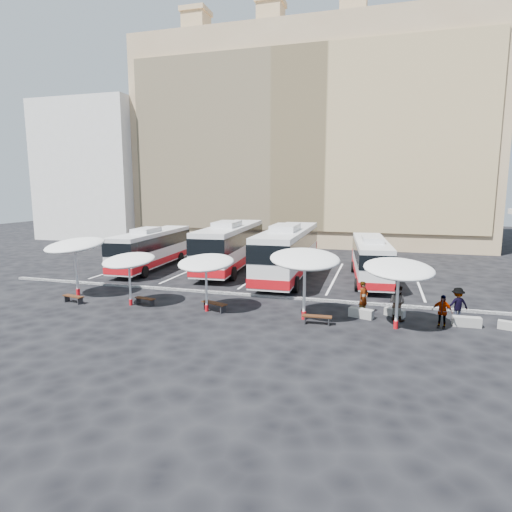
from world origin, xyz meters
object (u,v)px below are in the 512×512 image
(passenger_0, at_px, (363,298))
(passenger_2, at_px, (442,312))
(bus_0, at_px, (152,247))
(sunshade_0, at_px, (75,245))
(sunshade_2, at_px, (206,263))
(passenger_1, at_px, (397,303))
(wood_bench_2, at_px, (214,304))
(bus_1, at_px, (231,245))
(sunshade_3, at_px, (305,259))
(sunshade_1, at_px, (129,261))
(bus_3, at_px, (371,258))
(conc_bench_0, at_px, (361,313))
(wood_bench_1, at_px, (145,299))
(conc_bench_2, at_px, (467,322))
(bus_2, at_px, (288,250))
(sunshade_4, at_px, (399,269))
(passenger_3, at_px, (457,304))
(wood_bench_0, at_px, (73,297))
(conc_bench_1, at_px, (395,313))
(wood_bench_3, at_px, (317,318))
(conc_bench_3, at_px, (510,326))

(passenger_0, relative_size, passenger_2, 1.08)
(bus_0, height_order, sunshade_0, sunshade_0)
(sunshade_2, height_order, passenger_1, sunshade_2)
(wood_bench_2, bearing_deg, bus_1, 105.26)
(bus_0, xyz_separation_m, sunshade_3, (14.98, -10.57, 1.40))
(sunshade_1, distance_m, wood_bench_2, 5.69)
(bus_3, distance_m, passenger_0, 8.91)
(sunshade_3, height_order, conc_bench_0, sunshade_3)
(wood_bench_1, height_order, conc_bench_2, conc_bench_2)
(bus_2, xyz_separation_m, bus_3, (6.10, 0.77, -0.41))
(wood_bench_2, distance_m, passenger_1, 9.89)
(sunshade_1, xyz_separation_m, sunshade_4, (14.94, -0.05, 0.31))
(bus_3, bearing_deg, passenger_3, -68.09)
(sunshade_3, relative_size, wood_bench_0, 3.13)
(bus_0, relative_size, sunshade_2, 3.34)
(conc_bench_0, xyz_separation_m, passenger_2, (3.90, -0.62, 0.59))
(bus_2, xyz_separation_m, passenger_0, (5.97, -8.10, -1.24))
(sunshade_1, distance_m, wood_bench_1, 2.51)
(bus_3, xyz_separation_m, passenger_1, (1.63, -9.59, -0.79))
(bus_1, bearing_deg, conc_bench_1, -41.78)
(conc_bench_2, bearing_deg, sunshade_3, -172.05)
(wood_bench_3, bearing_deg, passenger_3, 20.86)
(bus_1, height_order, sunshade_0, bus_1)
(sunshade_1, bearing_deg, sunshade_4, -0.19)
(bus_3, relative_size, sunshade_4, 2.53)
(conc_bench_3, bearing_deg, sunshade_2, -175.55)
(passenger_0, relative_size, passenger_3, 1.02)
(passenger_2, bearing_deg, bus_0, 175.32)
(sunshade_2, height_order, passenger_3, sunshade_2)
(conc_bench_2, bearing_deg, conc_bench_1, 166.87)
(bus_2, bearing_deg, conc_bench_2, -39.85)
(bus_1, xyz_separation_m, sunshade_4, (12.98, -12.22, 0.86))
(bus_2, relative_size, conc_bench_1, 12.28)
(bus_0, distance_m, conc_bench_3, 26.75)
(sunshade_4, bearing_deg, wood_bench_0, -178.48)
(sunshade_0, bearing_deg, sunshade_2, -5.91)
(conc_bench_3, distance_m, passenger_0, 7.12)
(bus_3, height_order, sunshade_2, bus_3)
(sunshade_2, relative_size, passenger_2, 2.03)
(sunshade_1, relative_size, wood_bench_0, 2.31)
(bus_3, relative_size, sunshade_1, 3.13)
(bus_0, relative_size, wood_bench_2, 6.85)
(wood_bench_3, distance_m, passenger_0, 3.38)
(passenger_3, bearing_deg, bus_0, -41.29)
(conc_bench_1, bearing_deg, passenger_0, -178.42)
(conc_bench_0, distance_m, passenger_0, 0.99)
(wood_bench_1, bearing_deg, bus_0, 117.56)
(bus_2, bearing_deg, sunshade_2, -105.16)
(bus_0, xyz_separation_m, conc_bench_2, (23.04, -9.44, -1.57))
(bus_3, height_order, sunshade_3, sunshade_3)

